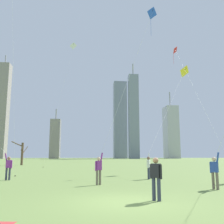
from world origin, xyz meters
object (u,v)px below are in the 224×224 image
(kite_flyer_foreground_left_blue, at_px, (111,132))
(bystander_far_off_by_trees, at_px, (156,176))
(kite_flyer_foreground_right_red, at_px, (217,144))
(kite_flyer_midfield_right_yellow, at_px, (162,131))
(distant_kite_high_overhead_white, at_px, (71,54))
(bare_tree_leftmost, at_px, (22,152))

(kite_flyer_foreground_left_blue, xyz_separation_m, bystander_far_off_by_trees, (1.12, -6.51, -2.28))
(kite_flyer_foreground_right_red, xyz_separation_m, kite_flyer_midfield_right_yellow, (-2.49, 4.61, 1.28))
(bystander_far_off_by_trees, distance_m, distant_kite_high_overhead_white, 35.56)
(kite_flyer_foreground_left_blue, relative_size, kite_flyer_midfield_right_yellow, 1.17)
(bystander_far_off_by_trees, bearing_deg, distant_kite_high_overhead_white, 100.14)
(kite_flyer_foreground_left_blue, bearing_deg, kite_flyer_foreground_right_red, 4.30)
(kite_flyer_midfield_right_yellow, distance_m, bare_tree_leftmost, 33.23)
(kite_flyer_foreground_left_blue, height_order, distant_kite_high_overhead_white, distant_kite_high_overhead_white)
(kite_flyer_midfield_right_yellow, xyz_separation_m, distant_kite_high_overhead_white, (-9.20, 18.99, 14.31))
(kite_flyer_foreground_right_red, bearing_deg, kite_flyer_foreground_left_blue, -175.70)
(kite_flyer_foreground_right_red, height_order, bare_tree_leftmost, kite_flyer_foreground_right_red)
(kite_flyer_foreground_left_blue, xyz_separation_m, kite_flyer_foreground_right_red, (7.33, 0.55, -0.71))
(kite_flyer_midfield_right_yellow, height_order, distant_kite_high_overhead_white, distant_kite_high_overhead_white)
(distant_kite_high_overhead_white, bearing_deg, bare_tree_leftmost, 136.12)
(kite_flyer_midfield_right_yellow, bearing_deg, bystander_far_off_by_trees, -107.66)
(distant_kite_high_overhead_white, bearing_deg, bystander_far_off_by_trees, -79.86)
(kite_flyer_foreground_right_red, bearing_deg, kite_flyer_midfield_right_yellow, 118.40)
(kite_flyer_foreground_left_blue, distance_m, distant_kite_high_overhead_white, 28.70)
(kite_flyer_foreground_right_red, height_order, distant_kite_high_overhead_white, distant_kite_high_overhead_white)
(bystander_far_off_by_trees, distance_m, bare_tree_leftmost, 42.01)
(kite_flyer_foreground_left_blue, bearing_deg, distant_kite_high_overhead_white, 100.23)
(kite_flyer_foreground_left_blue, height_order, bare_tree_leftmost, kite_flyer_foreground_left_blue)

